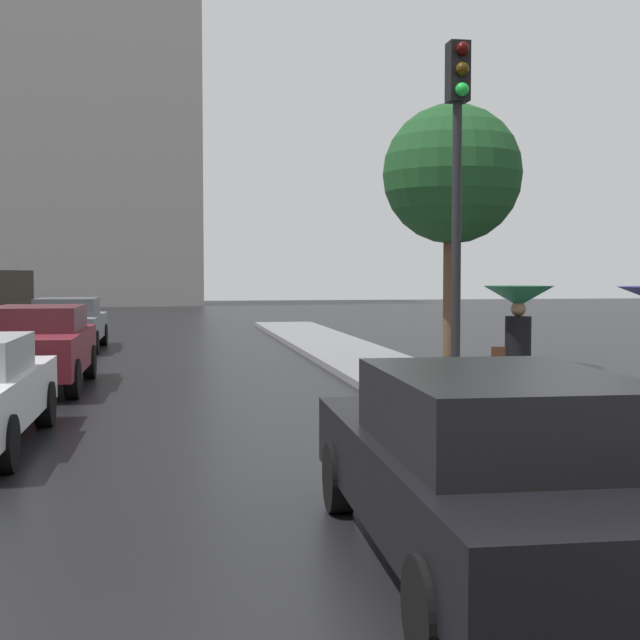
{
  "coord_description": "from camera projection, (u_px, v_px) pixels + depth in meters",
  "views": [
    {
      "loc": [
        0.69,
        -3.65,
        2.08
      ],
      "look_at": [
        2.37,
        5.96,
        1.54
      ],
      "focal_mm": 49.0,
      "sensor_mm": 36.0,
      "label": 1
    }
  ],
  "objects": [
    {
      "name": "traffic_light",
      "position": [
        458.0,
        163.0,
        11.06
      ],
      "size": [
        0.26,
        0.39,
        4.84
      ],
      "color": "black",
      "rests_on": "sidewalk_strip"
    },
    {
      "name": "car_grey_mid_road",
      "position": [
        68.0,
        323.0,
        23.26
      ],
      "size": [
        1.85,
        4.19,
        1.39
      ],
      "rotation": [
        0.0,
        0.0,
        3.13
      ],
      "color": "slate",
      "rests_on": "ground"
    },
    {
      "name": "pedestrian_with_umbrella_far",
      "position": [
        518.0,
        313.0,
        11.79
      ],
      "size": [
        0.94,
        0.94,
        1.75
      ],
      "rotation": [
        0.0,
        0.0,
        2.85
      ],
      "color": "black",
      "rests_on": "sidewalk_strip"
    },
    {
      "name": "street_tree_mid",
      "position": [
        452.0,
        176.0,
        18.29
      ],
      "size": [
        2.92,
        2.92,
        5.59
      ],
      "color": "#4C3823",
      "rests_on": "ground"
    },
    {
      "name": "distant_tower",
      "position": [
        98.0,
        33.0,
        54.71
      ],
      "size": [
        12.66,
        9.39,
        34.14
      ],
      "color": "#9E9993",
      "rests_on": "ground"
    },
    {
      "name": "car_maroon_far_ahead",
      "position": [
        37.0,
        345.0,
        15.56
      ],
      "size": [
        1.82,
        4.24,
        1.46
      ],
      "rotation": [
        0.0,
        0.0,
        3.13
      ],
      "color": "maroon",
      "rests_on": "ground"
    },
    {
      "name": "car_black_far_lane",
      "position": [
        489.0,
        467.0,
        6.07
      ],
      "size": [
        1.91,
        4.62,
        1.41
      ],
      "rotation": [
        0.0,
        0.0,
        -0.03
      ],
      "color": "black",
      "rests_on": "ground"
    }
  ]
}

